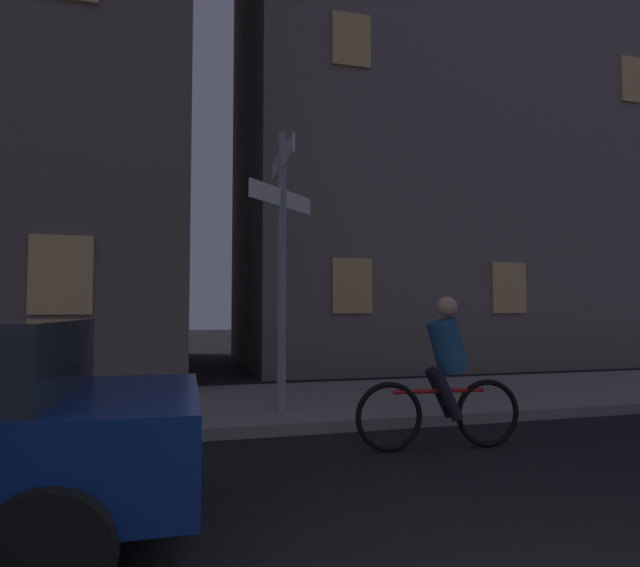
{
  "coord_description": "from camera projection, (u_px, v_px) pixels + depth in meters",
  "views": [
    {
      "loc": [
        -1.57,
        -1.39,
        1.46
      ],
      "look_at": [
        0.24,
        5.25,
        1.81
      ],
      "focal_mm": 29.68,
      "sensor_mm": 36.0,
      "label": 1
    }
  ],
  "objects": [
    {
      "name": "cyclist",
      "position": [
        443.0,
        378.0,
        5.59
      ],
      "size": [
        1.82,
        0.36,
        1.61
      ],
      "color": "black",
      "rests_on": "ground_plane"
    },
    {
      "name": "sidewalk_kerb",
      "position": [
        284.0,
        404.0,
        7.86
      ],
      "size": [
        40.0,
        3.43,
        0.14
      ],
      "primitive_type": "cube",
      "color": "gray",
      "rests_on": "ground_plane"
    },
    {
      "name": "building_right_block",
      "position": [
        440.0,
        37.0,
        15.99
      ],
      "size": [
        11.75,
        6.42,
        19.47
      ],
      "color": "slate",
      "rests_on": "ground_plane"
    },
    {
      "name": "signpost",
      "position": [
        282.0,
        244.0,
        7.13
      ],
      "size": [
        1.04,
        1.48,
        3.73
      ],
      "color": "gray",
      "rests_on": "sidewalk_kerb"
    }
  ]
}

